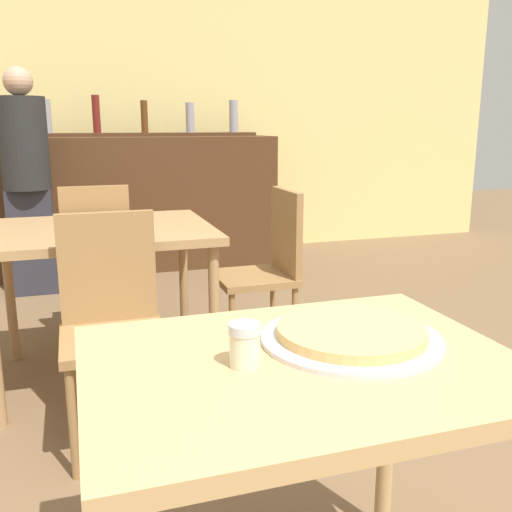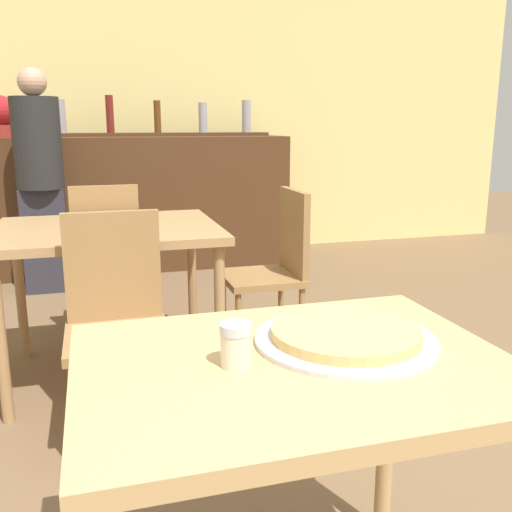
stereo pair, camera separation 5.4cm
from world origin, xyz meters
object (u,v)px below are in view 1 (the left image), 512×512
chair_far_side_front (112,314)px  chair_far_side_right (268,263)px  cheese_shaker (244,344)px  person_standing (26,175)px  pizza_tray (351,334)px  chair_far_side_back (97,250)px

chair_far_side_front → chair_far_side_right: size_ratio=1.00×
cheese_shaker → person_standing: bearing=100.4°
chair_far_side_right → person_standing: bearing=-142.6°
chair_far_side_front → pizza_tray: size_ratio=2.16×
chair_far_side_right → cheese_shaker: (-0.66, -1.73, 0.28)m
chair_far_side_right → pizza_tray: size_ratio=2.16×
pizza_tray → person_standing: (-0.90, 3.35, 0.11)m
chair_far_side_back → chair_far_side_right: same height
chair_far_side_front → chair_far_side_right: 1.05m
chair_far_side_right → chair_far_side_back: bearing=-125.0°
chair_far_side_back → person_standing: bearing=-68.6°
pizza_tray → cheese_shaker: size_ratio=4.54×
chair_far_side_right → pizza_tray: (-0.38, -1.67, 0.25)m
chair_far_side_front → person_standing: person_standing is taller
chair_far_side_right → cheese_shaker: chair_far_side_right is taller
chair_far_side_back → chair_far_side_front: bearing=90.0°
chair_far_side_right → pizza_tray: chair_far_side_right is taller
chair_far_side_back → chair_far_side_right: size_ratio=1.00×
chair_far_side_right → pizza_tray: 1.73m
chair_far_side_right → person_standing: 2.14m
chair_far_side_back → pizza_tray: 2.34m
chair_far_side_front → pizza_tray: bearing=-65.8°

